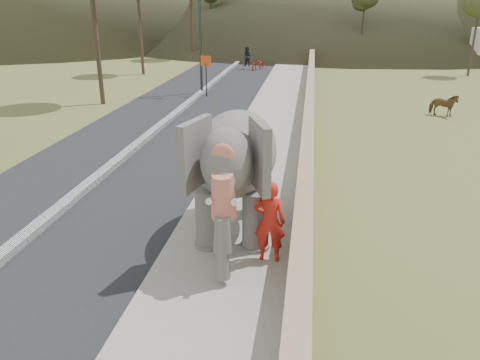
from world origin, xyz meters
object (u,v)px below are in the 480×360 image
lamppost (205,11)px  motorcyclist (253,61)px  elephant_and_man (237,170)px  cow (443,105)px

lamppost → motorcyclist: size_ratio=3.99×
lamppost → elephant_and_man: 18.89m
elephant_and_man → motorcyclist: elephant_and_man is taller
lamppost → motorcyclist: (1.56, 10.94, -4.14)m
elephant_and_man → motorcyclist: size_ratio=2.18×
cow → lamppost: bearing=91.8°
cow → motorcyclist: (-11.39, 15.00, 0.16)m
cow → motorcyclist: size_ratio=0.67×
cow → elephant_and_man: elephant_and_man is taller
motorcyclist → elephant_and_man: bearing=-83.8°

